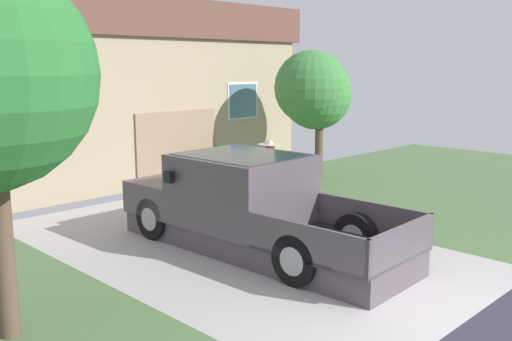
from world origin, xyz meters
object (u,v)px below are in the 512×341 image
(person_with_hat, at_px, (269,177))
(wheeled_trash_bin, at_px, (231,164))
(pickup_truck, at_px, (243,206))
(house_with_garage, at_px, (101,89))
(neighbor_tree, at_px, (314,91))
(handbag, at_px, (282,217))

(person_with_hat, distance_m, wheeled_trash_bin, 3.99)
(pickup_truck, relative_size, house_with_garage, 0.52)
(neighbor_tree, bearing_deg, handbag, -147.75)
(pickup_truck, bearing_deg, neighbor_tree, 26.34)
(neighbor_tree, xyz_separation_m, wheeled_trash_bin, (-2.43, 0.88, -1.93))
(pickup_truck, relative_size, person_with_hat, 3.17)
(person_with_hat, xyz_separation_m, wheeled_trash_bin, (2.06, 3.39, -0.39))
(neighbor_tree, bearing_deg, wheeled_trash_bin, 160.01)
(person_with_hat, bearing_deg, pickup_truck, -12.32)
(house_with_garage, distance_m, neighbor_tree, 6.51)
(pickup_truck, xyz_separation_m, house_with_garage, (2.24, 8.57, 1.79))
(person_with_hat, height_order, handbag, person_with_hat)
(pickup_truck, height_order, person_with_hat, person_with_hat)
(pickup_truck, distance_m, person_with_hat, 1.64)
(person_with_hat, xyz_separation_m, handbag, (0.11, -0.26, -0.83))
(neighbor_tree, bearing_deg, person_with_hat, -150.88)
(wheeled_trash_bin, bearing_deg, neighbor_tree, -19.99)
(person_with_hat, relative_size, handbag, 3.70)
(person_with_hat, relative_size, house_with_garage, 0.16)
(person_with_hat, height_order, neighbor_tree, neighbor_tree)
(pickup_truck, relative_size, neighbor_tree, 1.53)
(person_with_hat, distance_m, handbag, 0.88)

